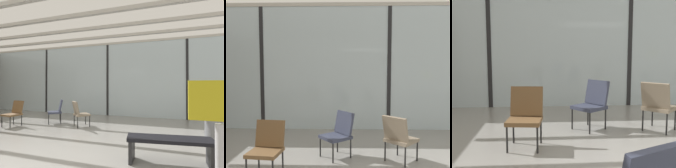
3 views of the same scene
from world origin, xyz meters
The scene contains 7 objects.
glass_curtain_wall centered at (0.00, 5.20, 1.68)m, with size 14.00×0.08×3.37m, color silver.
window_mullion_0 centered at (-3.50, 5.20, 1.68)m, with size 0.10×0.12×3.37m, color black.
window_mullion_1 centered at (0.00, 5.20, 1.68)m, with size 0.10×0.12×3.37m, color black.
parked_airplane centered at (-0.11, 10.65, 2.03)m, with size 14.03×4.05×4.05m.
lounge_chair_0 centered at (-0.22, 2.80, 0.49)m, with size 0.71×0.71×0.87m.
lounge_chair_2 centered at (-2.46, 2.22, 0.49)m, with size 0.53×0.57×0.87m.
lounge_chair_3 centered at (-1.32, 3.08, 0.49)m, with size 0.71×0.70×0.87m.
Camera 2 is at (-1.20, -1.70, 1.77)m, focal length 40.09 mm.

